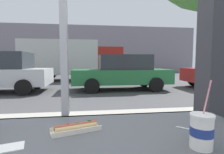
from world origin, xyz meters
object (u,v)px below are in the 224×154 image
object	(u,v)px
parked_car_silver	(0,72)
parked_car_green	(122,72)
pedestrian	(210,74)
soda_cup_right	(202,131)
hotdog_tray_near	(76,127)
box_truck	(72,59)

from	to	relation	value
parked_car_silver	parked_car_green	world-z (taller)	parked_car_silver
pedestrian	parked_car_silver	bearing A→B (deg)	143.61
parked_car_green	pedestrian	xyz separation A→B (m)	(1.01, -4.69, 0.22)
soda_cup_right	parked_car_silver	world-z (taller)	parked_car_silver
parked_car_green	pedestrian	distance (m)	4.80
soda_cup_right	pedestrian	world-z (taller)	pedestrian
hotdog_tray_near	soda_cup_right	bearing A→B (deg)	-25.26
parked_car_silver	parked_car_green	distance (m)	5.36
hotdog_tray_near	box_truck	distance (m)	12.04
parked_car_silver	pedestrian	xyz separation A→B (m)	(6.36, -4.69, 0.18)
parked_car_silver	box_truck	distance (m)	5.50
parked_car_green	box_truck	xyz separation A→B (m)	(-2.76, 4.80, 0.71)
hotdog_tray_near	box_truck	xyz separation A→B (m)	(-1.09, 11.98, 0.60)
soda_cup_right	pedestrian	bearing A→B (deg)	52.87
parked_car_green	box_truck	distance (m)	5.58
parked_car_green	hotdog_tray_near	bearing A→B (deg)	-103.08
soda_cup_right	hotdog_tray_near	distance (m)	0.64
soda_cup_right	hotdog_tray_near	world-z (taller)	soda_cup_right
box_truck	pedestrian	size ratio (longest dim) A/B	4.24
soda_cup_right	pedestrian	size ratio (longest dim) A/B	0.19
soda_cup_right	parked_car_silver	bearing A→B (deg)	119.82
parked_car_silver	box_truck	xyz separation A→B (m)	(2.60, 4.80, 0.67)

